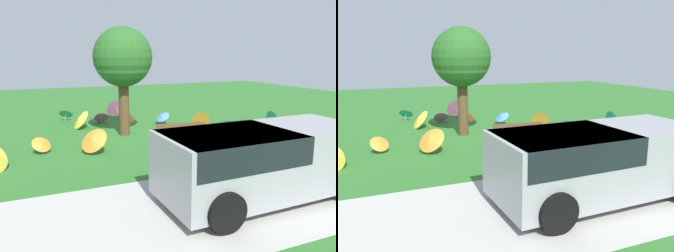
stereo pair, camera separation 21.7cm
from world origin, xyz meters
TOP-DOWN VIEW (x-y plane):
  - ground at (0.00, 0.00)m, footprint 40.00×40.00m
  - road_strip at (0.00, 6.54)m, footprint 40.00×3.76m
  - van_dark at (-0.87, 6.59)m, footprint 4.65×2.23m
  - park_bench at (-0.98, 2.43)m, footprint 1.65×0.70m
  - shade_tree at (0.09, -0.24)m, footprint 2.20×2.20m
  - parasol_orange_0 at (1.72, 1.80)m, footprint 1.13×1.15m
  - parasol_teal_0 at (1.80, -4.07)m, footprint 0.80×0.75m
  - parasol_orange_1 at (-0.81, -2.54)m, footprint 0.71×0.66m
  - parasol_pink_3 at (0.41, -2.93)m, footprint 0.70×0.61m
  - parasol_blue_0 at (-1.98, -1.47)m, footprint 0.79×0.80m
  - parasol_blue_1 at (-3.32, 1.27)m, footprint 0.84×0.79m
  - parasol_pink_4 at (-0.59, -4.33)m, footprint 1.03×1.03m
  - parasol_orange_3 at (-3.21, -0.22)m, footprint 0.84×0.73m
  - parasol_teal_1 at (-5.71, 1.39)m, footprint 0.76×0.84m
  - parasol_yellow_3 at (1.49, -2.06)m, footprint 0.88×0.98m
  - parasol_orange_4 at (3.19, 1.17)m, footprint 0.74×0.70m

SIDE VIEW (x-z plane):
  - ground at x=0.00m, z-range 0.00..0.00m
  - road_strip at x=0.00m, z-range 0.00..0.01m
  - parasol_orange_1 at x=-0.81m, z-range 0.00..0.50m
  - parasol_pink_3 at x=0.41m, z-range 0.00..0.57m
  - parasol_orange_4 at x=3.19m, z-range 0.04..0.60m
  - parasol_teal_0 at x=1.80m, z-range 0.05..0.64m
  - parasol_blue_1 at x=-3.32m, z-range 0.00..0.70m
  - parasol_orange_3 at x=-3.21m, z-range 0.00..0.74m
  - parasol_blue_0 at x=-1.98m, z-range 0.08..0.68m
  - parasol_yellow_3 at x=1.49m, z-range 0.00..0.79m
  - parasol_teal_1 at x=-5.71m, z-range 0.00..0.83m
  - parasol_orange_0 at x=1.72m, z-range 0.04..0.88m
  - parasol_pink_4 at x=-0.59m, z-range 0.00..0.93m
  - park_bench at x=-0.98m, z-range 0.01..0.92m
  - van_dark at x=-0.87m, z-range 0.15..1.68m
  - shade_tree at x=0.09m, z-range 0.87..4.92m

